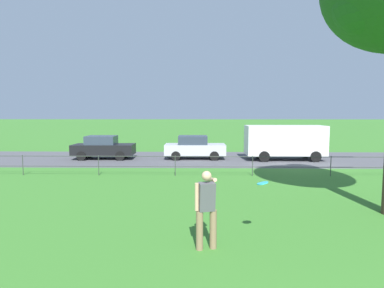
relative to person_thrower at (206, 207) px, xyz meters
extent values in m
cube|color=#4C4C51|center=(2.44, 14.53, -0.96)|extent=(80.00, 7.50, 0.01)
cylinder|color=#333833|center=(-8.86, 8.57, -0.47)|extent=(0.04, 0.04, 1.00)
cylinder|color=#333833|center=(-5.09, 8.57, -0.47)|extent=(0.04, 0.04, 1.00)
cylinder|color=#333833|center=(-1.33, 8.57, -0.47)|extent=(0.04, 0.04, 1.00)
cylinder|color=#333833|center=(2.44, 8.57, -0.47)|extent=(0.04, 0.04, 1.00)
cylinder|color=#333833|center=(6.20, 8.57, -0.47)|extent=(0.04, 0.04, 1.00)
cylinder|color=#333833|center=(2.44, 8.57, -0.52)|extent=(37.64, 0.03, 0.03)
cylinder|color=#333833|center=(2.44, 8.57, -0.02)|extent=(37.64, 0.03, 0.03)
sphere|color=#22571E|center=(4.56, 2.39, 5.24)|extent=(2.03, 2.03, 2.03)
cylinder|color=#846B4C|center=(-0.15, -0.06, -0.52)|extent=(0.16, 0.16, 0.89)
cylinder|color=#846B4C|center=(0.16, 0.03, -0.52)|extent=(0.16, 0.16, 0.89)
cube|color=#4C4C51|center=(0.00, -0.01, 0.24)|extent=(0.42, 0.36, 0.65)
sphere|color=tan|center=(0.00, -0.01, 0.71)|extent=(0.22, 0.22, 0.22)
cylinder|color=tan|center=(0.11, 0.34, 0.56)|extent=(0.26, 0.63, 0.19)
cylinder|color=tan|center=(-0.21, -0.07, 0.25)|extent=(0.09, 0.09, 0.62)
cylinder|color=#2DB2C6|center=(1.35, 0.50, 0.44)|extent=(0.33, 0.33, 0.09)
cube|color=black|center=(-6.51, 14.31, -0.33)|extent=(4.05, 1.81, 0.68)
cube|color=#2D3847|center=(-6.66, 14.31, 0.29)|extent=(1.94, 1.57, 0.56)
cylinder|color=black|center=(-5.29, 15.16, -0.67)|extent=(0.61, 0.22, 0.60)
cylinder|color=black|center=(-5.24, 13.54, -0.67)|extent=(0.61, 0.22, 0.60)
cylinder|color=black|center=(-7.77, 15.08, -0.67)|extent=(0.61, 0.22, 0.60)
cylinder|color=black|center=(-7.72, 13.47, -0.67)|extent=(0.61, 0.22, 0.60)
cube|color=#B7BABF|center=(-0.43, 14.49, -0.33)|extent=(4.02, 1.75, 0.68)
cube|color=#2D3847|center=(-0.58, 14.49, 0.29)|extent=(1.92, 1.54, 0.56)
cylinder|color=black|center=(0.80, 15.31, -0.67)|extent=(0.60, 0.21, 0.60)
cylinder|color=black|center=(0.82, 13.70, -0.67)|extent=(0.60, 0.21, 0.60)
cylinder|color=black|center=(-1.68, 15.28, -0.67)|extent=(0.60, 0.21, 0.60)
cylinder|color=black|center=(-1.66, 13.66, -0.67)|extent=(0.60, 0.21, 0.60)
cube|color=white|center=(5.40, 14.13, 0.32)|extent=(5.01, 1.99, 1.90)
cube|color=#283342|center=(7.40, 14.14, 0.66)|extent=(0.13, 1.67, 0.76)
cylinder|color=black|center=(7.10, 15.07, -0.63)|extent=(0.68, 0.24, 0.68)
cylinder|color=black|center=(7.11, 13.21, -0.63)|extent=(0.68, 0.24, 0.68)
cylinder|color=black|center=(3.90, 15.05, -0.63)|extent=(0.68, 0.24, 0.68)
cylinder|color=black|center=(3.91, 13.19, -0.63)|extent=(0.68, 0.24, 0.68)
camera|label=1|loc=(-0.16, -7.14, 2.11)|focal=30.54mm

